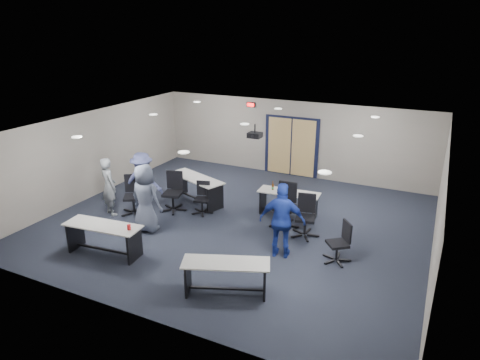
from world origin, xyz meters
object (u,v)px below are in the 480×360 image
at_px(chair_back_c, 285,206).
at_px(person_plaid, 145,198).
at_px(person_navy, 282,221).
at_px(chair_back_a, 172,192).
at_px(person_gray, 109,187).
at_px(table_front_left, 104,234).
at_px(chair_back_d, 305,217).
at_px(chair_back_b, 202,198).
at_px(table_back_left, 196,185).
at_px(table_back_right, 288,199).
at_px(chair_loose_right, 338,242).
at_px(chair_loose_left, 133,195).
at_px(person_back, 143,182).
at_px(table_front_right, 226,272).

bearing_deg(chair_back_c, person_plaid, -154.07).
xyz_separation_m(person_plaid, person_navy, (3.70, 0.27, 0.00)).
xyz_separation_m(chair_back_a, person_gray, (-1.48, -0.98, 0.27)).
relative_size(table_front_left, chair_back_d, 1.75).
bearing_deg(person_gray, chair_back_b, -128.22).
relative_size(chair_back_c, chair_back_d, 1.09).
bearing_deg(table_back_left, chair_back_d, 9.26).
bearing_deg(chair_back_c, table_back_left, 168.76).
bearing_deg(table_front_left, person_plaid, 79.30).
bearing_deg(person_plaid, chair_back_c, -148.09).
relative_size(chair_back_d, person_gray, 0.65).
bearing_deg(chair_back_d, chair_back_c, 143.12).
height_order(table_back_right, chair_back_b, table_back_right).
height_order(chair_loose_right, person_plaid, person_plaid).
distance_m(table_back_left, person_gray, 2.56).
bearing_deg(chair_back_c, table_back_right, 98.77).
bearing_deg(table_back_right, person_navy, -77.76).
relative_size(table_front_left, person_gray, 1.14).
bearing_deg(person_plaid, chair_back_a, -82.94).
relative_size(chair_back_a, chair_back_d, 1.05).
height_order(table_back_left, chair_back_b, chair_back_b).
bearing_deg(chair_back_a, person_gray, -161.10).
distance_m(chair_loose_left, person_gray, 0.71).
bearing_deg(person_back, chair_loose_right, 162.36).
relative_size(chair_back_c, person_back, 0.68).
bearing_deg(chair_loose_right, person_back, -131.46).
xyz_separation_m(chair_back_c, person_plaid, (-3.21, -1.79, 0.31)).
bearing_deg(person_back, table_front_left, 93.04).
relative_size(chair_back_a, person_gray, 0.69).
height_order(table_front_left, chair_back_b, chair_back_b).
bearing_deg(chair_loose_left, table_back_left, 20.50).
distance_m(chair_loose_left, person_plaid, 1.26).
xyz_separation_m(chair_loose_left, chair_loose_right, (5.95, -0.11, -0.07)).
bearing_deg(person_gray, person_plaid, -168.66).
distance_m(table_front_left, person_plaid, 1.53).
relative_size(table_front_left, table_back_right, 1.09).
bearing_deg(table_front_left, chair_loose_right, 16.00).
xyz_separation_m(person_gray, person_plaid, (1.58, -0.38, 0.07)).
bearing_deg(table_front_right, chair_back_a, 116.11).
bearing_deg(table_back_left, person_navy, -8.49).
relative_size(chair_loose_left, person_navy, 0.62).
distance_m(table_back_left, chair_back_d, 3.78).
height_order(chair_back_b, person_plaid, person_plaid).
xyz_separation_m(chair_back_b, chair_loose_left, (-1.77, -0.89, 0.10)).
distance_m(table_back_right, person_gray, 5.13).
bearing_deg(table_back_left, chair_loose_right, 1.54).
height_order(table_back_right, person_navy, person_navy).
distance_m(chair_back_b, chair_back_c, 2.46).
height_order(table_front_right, chair_back_c, chair_back_c).
bearing_deg(chair_loose_right, chair_back_b, -140.73).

